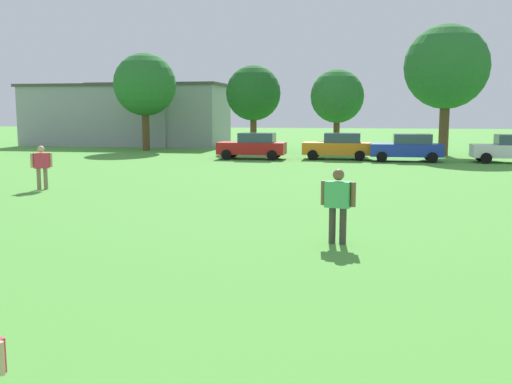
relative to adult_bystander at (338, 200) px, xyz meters
name	(u,v)px	position (x,y,z in m)	size (l,w,h in m)	color
ground_plane	(293,170)	(-3.18, 17.12, -1.03)	(160.00, 160.00, 0.00)	#4C9338
adult_bystander	(338,200)	(0.00, 0.00, 0.00)	(0.80, 0.44, 1.73)	#3F3833
bystander_near_trees	(42,164)	(-11.82, 7.45, -0.01)	(0.68, 0.58, 1.71)	#8C7259
parked_car_red_0	(253,146)	(-6.55, 23.61, -0.17)	(4.30, 2.02, 1.68)	red
parked_car_orange_1	(338,146)	(-1.17, 24.37, -0.17)	(4.30, 2.02, 1.68)	orange
parked_car_blue_2	(408,147)	(3.07, 23.55, -0.17)	(4.30, 2.02, 1.68)	#1E38AD
parked_car_white_3	(511,148)	(9.06, 23.70, -0.17)	(4.30, 2.02, 1.68)	white
tree_far_left	(145,85)	(-16.44, 30.42, 4.06)	(4.83, 4.83, 7.53)	brown
tree_left	(253,93)	(-8.00, 31.19, 3.38)	(4.19, 4.19, 6.52)	brown
tree_center_left	(337,97)	(-1.62, 30.65, 3.10)	(3.92, 3.92, 6.11)	brown
tree_center_right	(447,67)	(5.83, 29.09, 5.00)	(5.72, 5.72, 8.92)	brown
house_left	(107,115)	(-22.87, 37.33, 1.70)	(14.24, 7.39, 5.43)	#9999A3
house_right	(162,115)	(-17.52, 37.33, 1.73)	(11.46, 7.02, 5.48)	#9999A3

